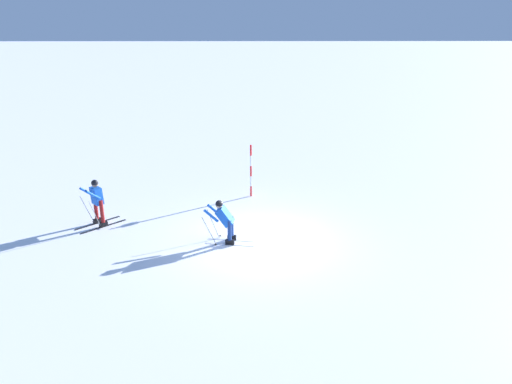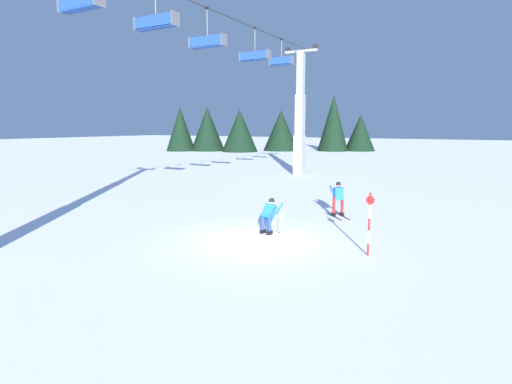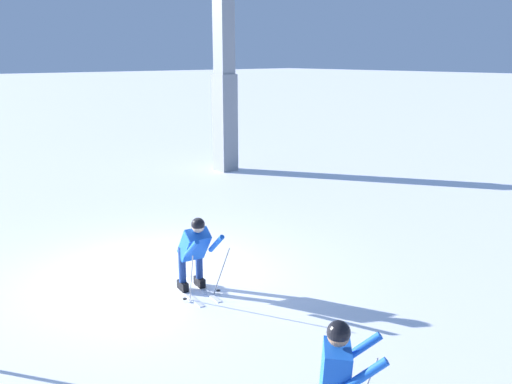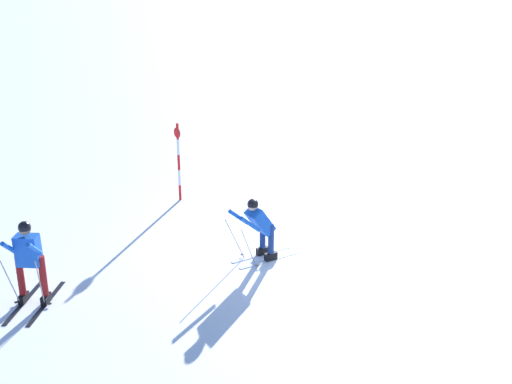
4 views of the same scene
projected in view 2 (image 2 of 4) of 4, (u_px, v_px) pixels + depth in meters
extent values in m
plane|color=white|center=(258.00, 241.00, 15.21)|extent=(260.00, 260.00, 0.00)
cube|color=white|center=(263.00, 233.00, 16.21)|extent=(1.55, 0.33, 0.01)
cube|color=black|center=(263.00, 231.00, 16.20)|extent=(0.29, 0.15, 0.16)
cylinder|color=navy|center=(263.00, 222.00, 16.13)|extent=(0.13, 0.13, 0.65)
cube|color=white|center=(270.00, 235.00, 16.01)|extent=(1.55, 0.33, 0.01)
cube|color=black|center=(270.00, 233.00, 16.00)|extent=(0.29, 0.15, 0.16)
cylinder|color=navy|center=(270.00, 223.00, 15.93)|extent=(0.13, 0.13, 0.65)
cube|color=blue|center=(269.00, 212.00, 16.10)|extent=(0.62, 0.50, 0.64)
sphere|color=beige|center=(272.00, 202.00, 16.18)|extent=(0.22, 0.22, 0.22)
sphere|color=black|center=(272.00, 201.00, 16.17)|extent=(0.23, 0.23, 0.23)
cylinder|color=blue|center=(270.00, 207.00, 16.53)|extent=(0.50, 0.16, 0.43)
cylinder|color=gray|center=(270.00, 220.00, 16.68)|extent=(0.50, 0.07, 1.11)
cylinder|color=black|center=(266.00, 230.00, 16.63)|extent=(0.07, 0.07, 0.01)
cylinder|color=blue|center=(279.00, 209.00, 16.25)|extent=(0.50, 0.16, 0.43)
cylinder|color=gray|center=(281.00, 222.00, 16.34)|extent=(0.47, 0.22, 1.11)
cylinder|color=black|center=(279.00, 232.00, 16.23)|extent=(0.07, 0.07, 0.01)
cube|color=gray|center=(299.00, 155.00, 35.34)|extent=(0.83, 0.83, 3.45)
cube|color=gray|center=(300.00, 115.00, 34.78)|extent=(0.70, 0.70, 3.45)
cube|color=gray|center=(301.00, 74.00, 34.22)|extent=(0.56, 0.56, 3.45)
cube|color=gray|center=(301.00, 51.00, 33.93)|extent=(0.28, 2.86, 0.18)
cylinder|color=black|center=(288.00, 49.00, 34.50)|extent=(0.10, 0.44, 0.44)
cylinder|color=black|center=(315.00, 47.00, 33.28)|extent=(0.10, 0.44, 0.44)
cylinder|color=black|center=(206.00, 7.00, 22.43)|extent=(32.69, 0.05, 0.05)
cube|color=navy|center=(81.00, 9.00, 15.78)|extent=(0.45, 2.13, 0.06)
cube|color=navy|center=(76.00, 0.00, 15.57)|extent=(0.06, 2.13, 0.55)
cylinder|color=#4C4F54|center=(87.00, 3.00, 15.99)|extent=(0.04, 2.02, 0.04)
cube|color=#4C4F54|center=(63.00, 6.00, 16.25)|extent=(0.57, 0.05, 0.63)
cylinder|color=#4C4F54|center=(155.00, 1.00, 19.13)|extent=(0.07, 0.07, 1.33)
cube|color=navy|center=(156.00, 28.00, 19.33)|extent=(0.45, 2.38, 0.06)
cube|color=navy|center=(153.00, 21.00, 19.12)|extent=(0.06, 2.38, 0.55)
cylinder|color=#4C4F54|center=(161.00, 23.00, 19.54)|extent=(0.04, 2.26, 0.04)
cube|color=#4C4F54|center=(138.00, 25.00, 19.87)|extent=(0.57, 0.05, 0.63)
cube|color=#4C4F54|center=(175.00, 19.00, 18.71)|extent=(0.57, 0.05, 0.63)
cube|color=black|center=(207.00, 8.00, 22.54)|extent=(0.20, 0.16, 0.14)
cylinder|color=#4C4F54|center=(207.00, 22.00, 22.66)|extent=(0.07, 0.07, 1.52)
cube|color=navy|center=(208.00, 47.00, 22.87)|extent=(0.45, 2.24, 0.06)
cube|color=navy|center=(205.00, 41.00, 22.66)|extent=(0.06, 2.24, 0.55)
cylinder|color=#4C4F54|center=(211.00, 42.00, 23.09)|extent=(0.04, 2.13, 0.04)
cube|color=#4C4F54|center=(192.00, 44.00, 23.38)|extent=(0.57, 0.05, 0.63)
cube|color=#4C4F54|center=(224.00, 40.00, 22.28)|extent=(0.57, 0.05, 0.63)
cube|color=black|center=(255.00, 28.00, 27.17)|extent=(0.20, 0.16, 0.14)
cylinder|color=#4C4F54|center=(255.00, 40.00, 27.29)|extent=(0.07, 0.07, 1.53)
cube|color=navy|center=(255.00, 60.00, 27.50)|extent=(0.45, 2.17, 0.06)
cube|color=navy|center=(253.00, 56.00, 27.29)|extent=(0.06, 2.17, 0.55)
cylinder|color=#4C4F54|center=(257.00, 56.00, 27.72)|extent=(0.04, 2.06, 0.04)
cube|color=#4C4F54|center=(241.00, 57.00, 27.99)|extent=(0.57, 0.05, 0.63)
cube|color=#4C4F54|center=(269.00, 55.00, 26.93)|extent=(0.57, 0.05, 0.63)
cube|color=black|center=(282.00, 39.00, 30.68)|extent=(0.20, 0.16, 0.14)
cylinder|color=#4C4F54|center=(282.00, 48.00, 30.79)|extent=(0.07, 0.07, 1.32)
cube|color=navy|center=(281.00, 65.00, 30.98)|extent=(0.45, 1.86, 0.06)
cube|color=navy|center=(280.00, 61.00, 30.77)|extent=(0.06, 1.86, 0.55)
cylinder|color=#4C4F54|center=(283.00, 61.00, 31.20)|extent=(0.04, 1.77, 0.04)
cube|color=#4C4F54|center=(271.00, 62.00, 31.39)|extent=(0.57, 0.05, 0.63)
cube|color=#4C4F54|center=(293.00, 60.00, 30.48)|extent=(0.57, 0.05, 0.63)
cylinder|color=red|center=(368.00, 249.00, 13.47)|extent=(0.07, 0.07, 0.42)
cylinder|color=white|center=(369.00, 237.00, 13.40)|extent=(0.07, 0.07, 0.42)
cylinder|color=red|center=(369.00, 224.00, 13.33)|extent=(0.07, 0.07, 0.42)
cylinder|color=white|center=(370.00, 212.00, 13.26)|extent=(0.07, 0.07, 0.42)
cylinder|color=red|center=(370.00, 199.00, 13.19)|extent=(0.07, 0.07, 0.42)
cylinder|color=red|center=(370.00, 200.00, 13.21)|extent=(0.02, 0.28, 0.28)
cube|color=black|center=(334.00, 216.00, 19.29)|extent=(1.28, 1.23, 0.01)
cube|color=black|center=(334.00, 215.00, 19.28)|extent=(0.28, 0.27, 0.16)
cylinder|color=maroon|center=(334.00, 205.00, 19.20)|extent=(0.13, 0.13, 0.79)
cube|color=black|center=(342.00, 216.00, 19.40)|extent=(1.28, 1.23, 0.01)
cube|color=black|center=(342.00, 214.00, 19.38)|extent=(0.28, 0.27, 0.16)
cylinder|color=maroon|center=(342.00, 204.00, 19.30)|extent=(0.13, 0.13, 0.79)
cube|color=blue|center=(338.00, 194.00, 19.18)|extent=(0.50, 0.51, 0.60)
sphere|color=#997051|center=(338.00, 185.00, 19.13)|extent=(0.21, 0.21, 0.21)
sphere|color=black|center=(338.00, 184.00, 19.13)|extent=(0.23, 0.23, 0.23)
cylinder|color=blue|center=(332.00, 190.00, 19.32)|extent=(0.41, 0.39, 0.42)
cylinder|color=gray|center=(330.00, 204.00, 19.45)|extent=(0.23, 0.35, 1.13)
cylinder|color=black|center=(331.00, 215.00, 19.36)|extent=(0.07, 0.07, 0.01)
cylinder|color=blue|center=(341.00, 190.00, 19.43)|extent=(0.41, 0.39, 0.42)
cylinder|color=gray|center=(341.00, 204.00, 19.59)|extent=(0.35, 0.21, 1.13)
cylinder|color=black|center=(343.00, 214.00, 19.51)|extent=(0.07, 0.07, 0.01)
cone|color=black|center=(360.00, 133.00, 69.67)|extent=(5.19, 5.19, 6.20)
cone|color=black|center=(333.00, 123.00, 69.15)|extent=(5.24, 5.24, 9.46)
cone|color=black|center=(281.00, 130.00, 70.35)|extent=(6.11, 6.11, 6.98)
cone|color=black|center=(240.00, 131.00, 67.47)|extent=(6.02, 6.02, 6.98)
cone|color=black|center=(208.00, 129.00, 69.92)|extent=(5.92, 5.92, 7.44)
cone|color=black|center=(180.00, 129.00, 69.57)|extent=(5.00, 5.00, 7.42)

